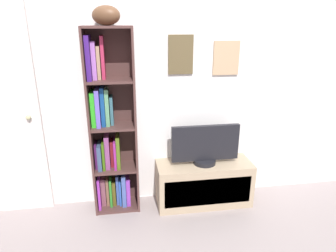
{
  "coord_description": "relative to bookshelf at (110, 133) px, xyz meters",
  "views": [
    {
      "loc": [
        -0.38,
        -1.67,
        1.78
      ],
      "look_at": [
        -0.0,
        0.85,
        0.88
      ],
      "focal_mm": 31.85,
      "sensor_mm": 36.0,
      "label": 1
    }
  ],
  "objects": [
    {
      "name": "back_wall",
      "position": [
        0.54,
        0.13,
        0.48
      ],
      "size": [
        4.8,
        0.08,
        2.54
      ],
      "color": "silver",
      "rests_on": "ground"
    },
    {
      "name": "bookshelf",
      "position": [
        0.0,
        0.0,
        0.0
      ],
      "size": [
        0.43,
        0.27,
        1.75
      ],
      "color": "#4C302D",
      "rests_on": "ground"
    },
    {
      "name": "tv_stand",
      "position": [
        0.91,
        -0.08,
        -0.57
      ],
      "size": [
        0.95,
        0.36,
        0.44
      ],
      "color": "tan",
      "rests_on": "ground"
    },
    {
      "name": "television",
      "position": [
        0.91,
        -0.08,
        -0.15
      ],
      "size": [
        0.67,
        0.22,
        0.4
      ],
      "color": "black",
      "rests_on": "tv_stand"
    },
    {
      "name": "football",
      "position": [
        0.04,
        -0.03,
        1.03
      ],
      "size": [
        0.29,
        0.24,
        0.16
      ],
      "primitive_type": "ellipsoid",
      "rotation": [
        0.0,
        0.0,
        -0.42
      ],
      "color": "brown",
      "rests_on": "bookshelf"
    }
  ]
}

